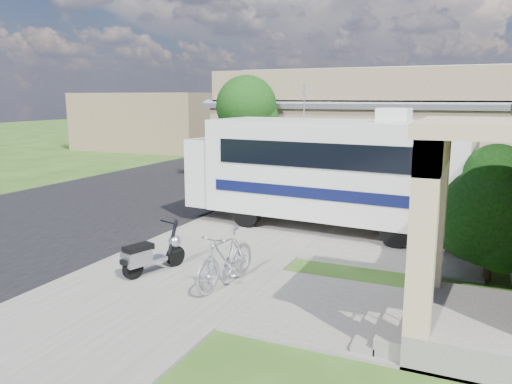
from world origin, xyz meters
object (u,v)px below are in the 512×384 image
at_px(scooter, 150,255).
at_px(pickup_truck, 234,159).
at_px(shrub, 496,211).
at_px(motorhome, 326,168).
at_px(garden_hose, 405,302).
at_px(van, 288,144).
at_px(bicycle, 226,261).

relative_size(scooter, pickup_truck, 0.29).
distance_m(shrub, scooter, 7.15).
relative_size(motorhome, garden_hose, 18.11).
relative_size(scooter, van, 0.27).
relative_size(shrub, bicycle, 1.50).
distance_m(shrub, pickup_truck, 15.36).
distance_m(scooter, van, 21.87).
xyz_separation_m(bicycle, garden_hose, (3.36, 0.49, -0.46)).
distance_m(van, garden_hose, 23.09).
distance_m(bicycle, pickup_truck, 14.67).
bearing_deg(scooter, bicycle, 18.54).
relative_size(motorhome, van, 1.41).
bearing_deg(van, pickup_truck, -93.04).
height_order(pickup_truck, garden_hose, pickup_truck).
distance_m(pickup_truck, garden_hose, 16.03).
bearing_deg(van, shrub, -63.33).
relative_size(scooter, bicycle, 0.83).
distance_m(motorhome, van, 17.52).
xyz_separation_m(scooter, pickup_truck, (-4.60, 13.24, 0.29)).
relative_size(shrub, scooter, 1.82).
bearing_deg(garden_hose, pickup_truck, 127.42).
xyz_separation_m(scooter, bicycle, (1.77, 0.03, 0.10)).
xyz_separation_m(motorhome, bicycle, (-0.47, -5.30, -1.17)).
xyz_separation_m(pickup_truck, van, (-0.25, 8.08, 0.07)).
xyz_separation_m(shrub, van, (-11.41, 18.62, -0.61)).
bearing_deg(bicycle, motorhome, 92.27).
bearing_deg(garden_hose, bicycle, -171.76).
bearing_deg(shrub, motorhome, 148.68).
bearing_deg(bicycle, van, 114.63).
height_order(motorhome, scooter, motorhome).
xyz_separation_m(bicycle, pickup_truck, (-6.37, 13.21, 0.19)).
relative_size(pickup_truck, garden_hose, 12.25).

